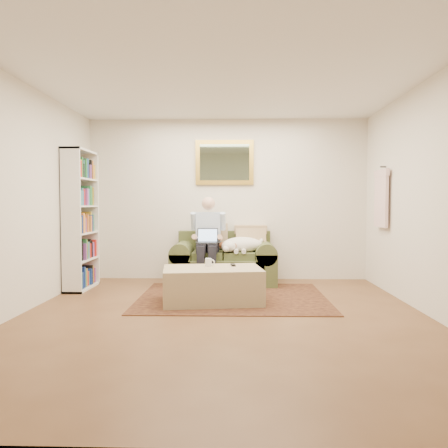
{
  "coord_description": "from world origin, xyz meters",
  "views": [
    {
      "loc": [
        0.15,
        -4.62,
        1.22
      ],
      "look_at": [
        -0.02,
        1.39,
        0.95
      ],
      "focal_mm": 35.0,
      "sensor_mm": 36.0,
      "label": 1
    }
  ],
  "objects_px": {
    "laptop": "(207,239)",
    "coffee_mug": "(208,262)",
    "ottoman": "(212,285)",
    "bookshelf": "(81,220)",
    "sleeping_dog": "(242,245)",
    "sofa": "(224,266)",
    "seated_man": "(208,241)"
  },
  "relations": [
    {
      "from": "sofa",
      "to": "coffee_mug",
      "type": "xyz_separation_m",
      "value": [
        -0.16,
        -1.19,
        0.21
      ]
    },
    {
      "from": "seated_man",
      "to": "bookshelf",
      "type": "height_order",
      "value": "bookshelf"
    },
    {
      "from": "ottoman",
      "to": "sleeping_dog",
      "type": "bearing_deg",
      "value": 72.62
    },
    {
      "from": "seated_man",
      "to": "sleeping_dog",
      "type": "xyz_separation_m",
      "value": [
        0.52,
        0.07,
        -0.06
      ]
    },
    {
      "from": "laptop",
      "to": "bookshelf",
      "type": "xyz_separation_m",
      "value": [
        -1.82,
        -0.26,
        0.3
      ]
    },
    {
      "from": "seated_man",
      "to": "laptop",
      "type": "xyz_separation_m",
      "value": [
        0.0,
        -0.06,
        0.03
      ]
    },
    {
      "from": "seated_man",
      "to": "ottoman",
      "type": "relative_size",
      "value": 1.12
    },
    {
      "from": "laptop",
      "to": "sleeping_dog",
      "type": "relative_size",
      "value": 0.47
    },
    {
      "from": "sleeping_dog",
      "to": "coffee_mug",
      "type": "distance_m",
      "value": 1.2
    },
    {
      "from": "seated_man",
      "to": "laptop",
      "type": "height_order",
      "value": "seated_man"
    },
    {
      "from": "seated_man",
      "to": "sleeping_dog",
      "type": "relative_size",
      "value": 2.04
    },
    {
      "from": "sofa",
      "to": "seated_man",
      "type": "bearing_deg",
      "value": -148.55
    },
    {
      "from": "bookshelf",
      "to": "seated_man",
      "type": "bearing_deg",
      "value": 9.93
    },
    {
      "from": "sofa",
      "to": "ottoman",
      "type": "height_order",
      "value": "sofa"
    },
    {
      "from": "seated_man",
      "to": "bookshelf",
      "type": "relative_size",
      "value": 0.67
    },
    {
      "from": "sofa",
      "to": "sleeping_dog",
      "type": "bearing_deg",
      "value": -15.74
    },
    {
      "from": "sleeping_dog",
      "to": "ottoman",
      "type": "relative_size",
      "value": 0.55
    },
    {
      "from": "sleeping_dog",
      "to": "coffee_mug",
      "type": "height_order",
      "value": "sleeping_dog"
    },
    {
      "from": "ottoman",
      "to": "bookshelf",
      "type": "height_order",
      "value": "bookshelf"
    },
    {
      "from": "ottoman",
      "to": "bookshelf",
      "type": "bearing_deg",
      "value": 156.37
    },
    {
      "from": "coffee_mug",
      "to": "bookshelf",
      "type": "distance_m",
      "value": 2.09
    },
    {
      "from": "sleeping_dog",
      "to": "ottoman",
      "type": "distance_m",
      "value": 1.35
    },
    {
      "from": "sofa",
      "to": "bookshelf",
      "type": "height_order",
      "value": "bookshelf"
    },
    {
      "from": "seated_man",
      "to": "laptop",
      "type": "bearing_deg",
      "value": -90.0
    },
    {
      "from": "laptop",
      "to": "sleeping_dog",
      "type": "xyz_separation_m",
      "value": [
        0.52,
        0.13,
        -0.09
      ]
    },
    {
      "from": "laptop",
      "to": "ottoman",
      "type": "relative_size",
      "value": 0.26
    },
    {
      "from": "laptop",
      "to": "coffee_mug",
      "type": "relative_size",
      "value": 3.08
    },
    {
      "from": "sofa",
      "to": "sleeping_dog",
      "type": "distance_m",
      "value": 0.45
    },
    {
      "from": "seated_man",
      "to": "coffee_mug",
      "type": "xyz_separation_m",
      "value": [
        0.08,
        -1.04,
        -0.18
      ]
    },
    {
      "from": "laptop",
      "to": "sleeping_dog",
      "type": "height_order",
      "value": "laptop"
    },
    {
      "from": "laptop",
      "to": "coffee_mug",
      "type": "height_order",
      "value": "laptop"
    },
    {
      "from": "seated_man",
      "to": "sleeping_dog",
      "type": "distance_m",
      "value": 0.53
    }
  ]
}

